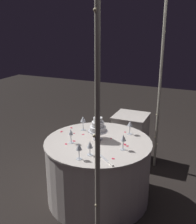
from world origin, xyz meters
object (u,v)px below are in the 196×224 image
object	(u,v)px
wine_glass_0	(79,147)
wine_glass_3	(71,133)
wine_glass_4	(90,145)
tiered_cake	(98,127)
main_table	(98,170)
cake_knife	(106,160)
wine_glass_5	(123,139)
wine_glass_2	(130,124)
side_table	(130,137)
wine_glass_1	(83,120)
decorative_arch	(141,73)

from	to	relation	value
wine_glass_0	wine_glass_3	world-z (taller)	wine_glass_0
wine_glass_4	tiered_cake	bearing A→B (deg)	-168.23
main_table	wine_glass_3	bearing A→B (deg)	-58.05
main_table	cake_knife	distance (m)	0.58
main_table	wine_glass_0	xyz separation A→B (m)	(0.45, 0.00, 0.49)
tiered_cake	wine_glass_5	distance (m)	0.37
main_table	wine_glass_2	bearing A→B (deg)	141.86
wine_glass_3	wine_glass_4	world-z (taller)	wine_glass_3
side_table	wine_glass_5	distance (m)	1.30
wine_glass_3	wine_glass_0	bearing A→B (deg)	40.79
main_table	wine_glass_1	xyz separation A→B (m)	(-0.23, -0.30, 0.50)
tiered_cake	wine_glass_5	bearing A→B (deg)	68.79
wine_glass_5	cake_knife	size ratio (longest dim) A/B	0.68
main_table	cake_knife	bearing A→B (deg)	33.47
cake_knife	side_table	bearing A→B (deg)	-172.40
side_table	wine_glass_2	size ratio (longest dim) A/B	4.35
tiered_cake	cake_knife	size ratio (longest dim) A/B	1.07
wine_glass_0	cake_knife	size ratio (longest dim) A/B	0.70
wine_glass_0	wine_glass_5	bearing A→B (deg)	139.13
tiered_cake	decorative_arch	bearing A→B (deg)	84.80
wine_glass_0	wine_glass_4	distance (m)	0.13
decorative_arch	tiered_cake	size ratio (longest dim) A/B	9.00
side_table	wine_glass_1	distance (m)	1.05
wine_glass_3	main_table	bearing A→B (deg)	121.95
tiered_cake	wine_glass_4	bearing A→B (deg)	11.77
main_table	wine_glass_4	distance (m)	0.58
main_table	wine_glass_1	world-z (taller)	wine_glass_1
wine_glass_3	wine_glass_5	bearing A→B (deg)	96.77
wine_glass_2	cake_knife	xyz separation A→B (m)	(0.71, -0.01, -0.12)
wine_glass_0	wine_glass_5	size ratio (longest dim) A/B	1.03
tiered_cake	main_table	bearing A→B (deg)	25.22
decorative_arch	wine_glass_1	world-z (taller)	decorative_arch
decorative_arch	wine_glass_3	world-z (taller)	decorative_arch
wine_glass_0	wine_glass_5	world-z (taller)	wine_glass_0
wine_glass_2	wine_glass_4	size ratio (longest dim) A/B	1.09
wine_glass_1	wine_glass_2	world-z (taller)	wine_glass_1
tiered_cake	wine_glass_1	xyz separation A→B (m)	(-0.18, -0.28, -0.02)
side_table	wine_glass_0	xyz separation A→B (m)	(1.53, -0.05, 0.50)
tiered_cake	wine_glass_3	size ratio (longest dim) A/B	1.62
decorative_arch	main_table	distance (m)	1.24
wine_glass_0	wine_glass_3	xyz separation A→B (m)	(-0.30, -0.26, -0.01)
wine_glass_1	decorative_arch	bearing A→B (deg)	73.11
wine_glass_1	cake_knife	bearing A→B (deg)	42.13
tiered_cake	wine_glass_1	size ratio (longest dim) A/B	1.49
wine_glass_0	wine_glass_4	bearing A→B (deg)	156.01
tiered_cake	wine_glass_3	distance (m)	0.31
side_table	wine_glass_0	bearing A→B (deg)	-1.86
decorative_arch	wine_glass_0	world-z (taller)	decorative_arch
main_table	wine_glass_3	world-z (taller)	wine_glass_3
side_table	wine_glass_3	bearing A→B (deg)	-13.94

